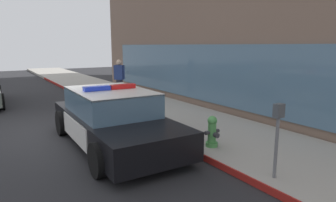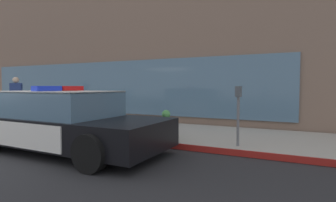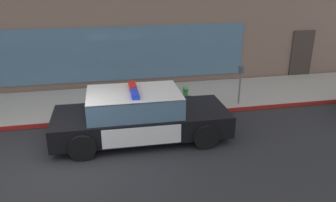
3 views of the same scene
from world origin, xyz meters
name	(u,v)px [view 1 (image 1 of 3)]	position (x,y,z in m)	size (l,w,h in m)	color
ground	(49,131)	(0.00, 0.00, 0.00)	(48.00, 48.00, 0.00)	#262628
sidewalk	(164,112)	(0.00, 3.96, 0.07)	(48.00, 3.12, 0.15)	#A39E93
curb_red_paint	(124,118)	(0.00, 2.38, 0.08)	(28.80, 0.04, 0.14)	maroon
police_cruiser	(113,118)	(2.11, 1.15, 0.68)	(4.84, 2.16, 1.49)	black
fire_hydrant	(212,132)	(3.87, 2.87, 0.50)	(0.34, 0.39, 0.73)	#4C994C
pedestrian_on_sidewalk	(119,79)	(-3.12, 3.56, 1.01)	(0.47, 0.46, 1.71)	#23232D
parking_meter	(278,127)	(5.74, 2.72, 1.08)	(0.12, 0.18, 1.34)	slate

